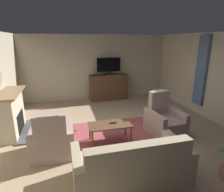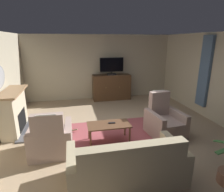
% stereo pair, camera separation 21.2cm
% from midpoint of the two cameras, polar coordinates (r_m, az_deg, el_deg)
% --- Properties ---
extents(ground_plane, '(6.68, 7.40, 0.04)m').
position_cam_midpoint_polar(ground_plane, '(5.24, 3.50, -11.38)').
color(ground_plane, tan).
extents(wall_back, '(6.68, 0.10, 2.68)m').
position_cam_midpoint_polar(wall_back, '(8.08, -3.06, 8.70)').
color(wall_back, '#B2A88E').
rests_on(wall_back, ground_plane).
extents(wall_right_with_window, '(0.10, 7.40, 2.68)m').
position_cam_midpoint_polar(wall_right_with_window, '(6.35, 31.78, 4.12)').
color(wall_right_with_window, '#BBB095').
rests_on(wall_right_with_window, ground_plane).
extents(curtain_panel_far, '(0.10, 0.44, 2.25)m').
position_cam_midpoint_polar(curtain_panel_far, '(6.78, 27.14, 6.57)').
color(curtain_panel_far, slate).
extents(rug_central, '(2.46, 1.87, 0.01)m').
position_cam_midpoint_polar(rug_central, '(5.16, 2.28, -11.53)').
color(rug_central, '#9E474C').
rests_on(rug_central, ground_plane).
extents(fireplace, '(0.86, 1.50, 1.16)m').
position_cam_midpoint_polar(fireplace, '(5.72, -26.52, -4.52)').
color(fireplace, '#4C4C51').
rests_on(fireplace, ground_plane).
extents(tv_cabinet, '(1.58, 0.55, 1.06)m').
position_cam_midpoint_polar(tv_cabinet, '(7.98, 0.59, 2.54)').
color(tv_cabinet, '#352315').
rests_on(tv_cabinet, ground_plane).
extents(television, '(0.98, 0.20, 0.71)m').
position_cam_midpoint_polar(television, '(7.76, 0.70, 9.14)').
color(television, black).
rests_on(television, tv_cabinet).
extents(coffee_table, '(1.05, 0.54, 0.47)m').
position_cam_midpoint_polar(coffee_table, '(4.65, 0.35, -9.15)').
color(coffee_table, brown).
rests_on(coffee_table, ground_plane).
extents(tv_remote, '(0.17, 0.06, 0.02)m').
position_cam_midpoint_polar(tv_remote, '(4.66, 1.26, -8.17)').
color(tv_remote, black).
rests_on(tv_remote, coffee_table).
extents(sofa_floral, '(2.04, 0.94, 0.92)m').
position_cam_midpoint_polar(sofa_floral, '(3.53, 6.42, -20.54)').
color(sofa_floral, tan).
rests_on(sofa_floral, ground_plane).
extents(armchair_beside_cabinet, '(0.91, 0.91, 1.07)m').
position_cam_midpoint_polar(armchair_beside_cabinet, '(4.43, -16.66, -12.49)').
color(armchair_beside_cabinet, '#A3897F').
rests_on(armchair_beside_cabinet, ground_plane).
extents(armchair_in_far_corner, '(0.90, 0.99, 1.13)m').
position_cam_midpoint_polar(armchair_in_far_corner, '(5.24, 16.69, -7.67)').
color(armchair_in_far_corner, '#A3897F').
rests_on(armchair_in_far_corner, ground_plane).
extents(cat, '(0.70, 0.32, 0.22)m').
position_cam_midpoint_polar(cat, '(5.43, -13.83, -9.34)').
color(cat, '#937A5B').
rests_on(cat, ground_plane).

